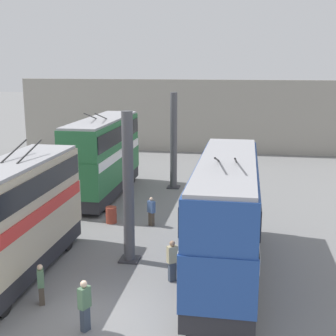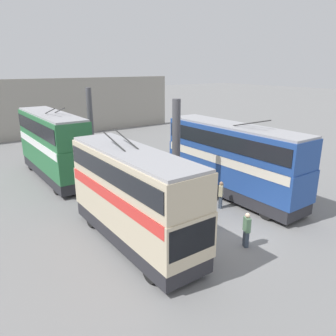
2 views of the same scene
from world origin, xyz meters
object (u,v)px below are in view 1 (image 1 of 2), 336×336
bus_left_far (226,210)px  bus_right_mid (13,213)px  oil_drum (111,215)px  person_aisle_midway (151,211)px  bus_right_far (103,152)px  person_by_left_row (172,260)px  person_by_right_row (41,283)px  person_aisle_foreground (85,304)px

bus_left_far → bus_right_mid: bearing=101.0°
bus_left_far → oil_drum: 8.82m
bus_left_far → person_aisle_midway: bus_left_far is taller
bus_right_far → person_by_left_row: bus_right_far is taller
bus_right_far → person_by_left_row: size_ratio=5.68×
person_by_left_row → oil_drum: (6.50, 4.51, -0.47)m
bus_right_mid → person_aisle_midway: size_ratio=5.61×
bus_left_far → person_by_right_row: 7.84m
bus_right_mid → person_by_right_row: bearing=-135.6°
bus_left_far → bus_right_mid: 8.80m
oil_drum → bus_left_far: bearing=-129.2°
person_aisle_foreground → person_by_left_row: size_ratio=1.03×
person_by_left_row → oil_drum: size_ratio=1.91×
person_by_left_row → person_by_right_row: person_by_left_row is taller
bus_left_far → person_aisle_foreground: 7.06m
bus_left_far → bus_right_far: bus_right_far is taller
oil_drum → person_aisle_midway: bearing=-91.3°
bus_right_far → person_by_right_row: size_ratio=6.32×
bus_right_mid → bus_right_far: bus_right_far is taller
bus_left_far → person_aisle_midway: (5.32, 4.28, -1.95)m
person_aisle_midway → oil_drum: (0.05, 2.31, -0.39)m
person_by_left_row → oil_drum: bearing=179.1°
bus_left_far → bus_right_far: size_ratio=1.09×
oil_drum → bus_right_mid: bearing=163.8°
person_by_right_row → bus_right_far: bearing=73.1°
bus_right_far → person_by_right_row: bus_right_far is taller
bus_left_far → person_aisle_foreground: bearing=140.1°
person_aisle_midway → oil_drum: 2.34m
bus_left_far → oil_drum: bearing=50.8°
person_aisle_foreground → person_aisle_midway: (10.54, -0.09, -0.12)m
bus_right_mid → person_aisle_foreground: (-3.54, -4.27, -1.78)m
person_aisle_midway → person_by_left_row: (-6.45, -2.20, 0.09)m
person_aisle_foreground → person_by_right_row: (1.42, 2.20, -0.14)m
person_by_right_row → oil_drum: person_by_right_row is taller
person_aisle_midway → bus_left_far: bearing=75.3°
bus_right_far → person_by_left_row: 13.67m
person_aisle_midway → oil_drum: size_ratio=1.75×
person_by_left_row → person_by_right_row: bearing=-94.9°
person_aisle_midway → person_by_left_row: person_by_left_row is taller
person_aisle_midway → oil_drum: person_aisle_midway is taller
bus_right_far → oil_drum: size_ratio=10.84×
person_by_left_row → bus_left_far: bearing=82.8°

